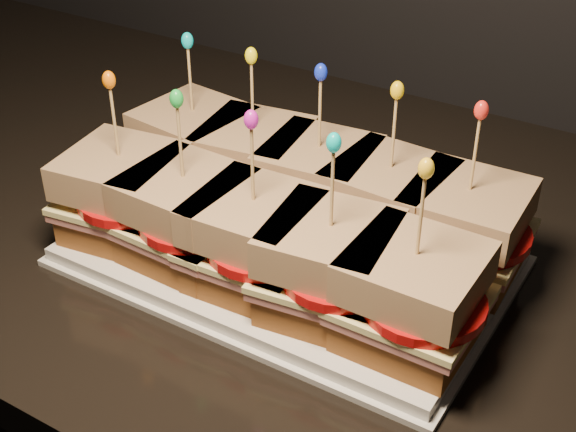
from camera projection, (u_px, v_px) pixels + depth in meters
The scene contains 74 objects.
cabinet at pixel (148, 419), 1.21m from camera, with size 2.60×0.66×0.84m, color black.
granite_slab at pixel (113, 166), 0.97m from camera, with size 2.64×0.70×0.04m, color black.
platter at pixel (288, 256), 0.77m from camera, with size 0.40×0.24×0.02m, color white.
platter_rim at pixel (288, 261), 0.77m from camera, with size 0.41×0.26×0.01m, color white.
sandwich_0_bread_bot at pixel (197, 170), 0.86m from camera, with size 0.10×0.10×0.03m, color #5E2F0F.
sandwich_0_ham at pixel (196, 156), 0.85m from camera, with size 0.11×0.10×0.01m, color #CB706A.
sandwich_0_cheese at pixel (195, 150), 0.85m from camera, with size 0.11×0.11×0.01m, color #F9F098.
sandwich_0_tomato at pixel (200, 149), 0.84m from camera, with size 0.10×0.10×0.01m, color red.
sandwich_0_bread_top at pixel (193, 125), 0.83m from camera, with size 0.10×0.10×0.03m, color #5C280D.
sandwich_0_pick at pixel (190, 83), 0.81m from camera, with size 0.00×0.00×0.09m, color tan.
sandwich_0_frill at pixel (187, 41), 0.78m from camera, with size 0.01×0.01×0.02m, color #05B8C0.
sandwich_1_bread_bot at pixel (255, 189), 0.83m from camera, with size 0.10×0.10×0.03m, color #5E2F0F.
sandwich_1_ham at pixel (254, 174), 0.82m from camera, with size 0.11×0.10×0.01m, color #CB706A.
sandwich_1_cheese at pixel (254, 168), 0.82m from camera, with size 0.11×0.11×0.01m, color #F9F098.
sandwich_1_tomato at pixel (261, 167), 0.80m from camera, with size 0.10×0.10×0.01m, color red.
sandwich_1_bread_top at pixel (253, 143), 0.80m from camera, with size 0.10×0.10×0.03m, color #5C280D.
sandwich_1_pick at pixel (252, 100), 0.77m from camera, with size 0.00×0.00×0.09m, color tan.
sandwich_1_frill at pixel (251, 56), 0.75m from camera, with size 0.01×0.01×0.02m, color yellow.
sandwich_2_bread_bot at pixel (318, 209), 0.80m from camera, with size 0.10×0.10×0.03m, color #5E2F0F.
sandwich_2_ham at pixel (318, 194), 0.79m from camera, with size 0.11×0.10×0.01m, color #CB706A.
sandwich_2_cheese at pixel (318, 188), 0.78m from camera, with size 0.11×0.11×0.01m, color #F9F098.
sandwich_2_tomato at pixel (326, 188), 0.77m from camera, with size 0.10×0.10×0.01m, color red.
sandwich_2_bread_top at pixel (319, 162), 0.77m from camera, with size 0.10×0.10×0.03m, color #5C280D.
sandwich_2_pick at pixel (320, 118), 0.74m from camera, with size 0.00×0.00×0.09m, color tan.
sandwich_2_frill at pixel (321, 72), 0.72m from camera, with size 0.01×0.01×0.02m, color #132AD2.
sandwich_3_bread_bot at pixel (386, 232), 0.76m from camera, with size 0.10×0.10×0.03m, color #5E2F0F.
sandwich_3_ham at pixel (387, 216), 0.75m from camera, with size 0.11×0.10×0.01m, color #CB706A.
sandwich_3_cheese at pixel (388, 210), 0.75m from camera, with size 0.11×0.11×0.01m, color #F9F098.
sandwich_3_tomato at pixel (397, 210), 0.74m from camera, with size 0.10×0.10×0.01m, color red.
sandwich_3_bread_top at pixel (390, 183), 0.73m from camera, with size 0.10×0.10×0.03m, color #5C280D.
sandwich_3_pick at pixel (393, 137), 0.71m from camera, with size 0.00×0.00×0.09m, color tan.
sandwich_3_frill at pixel (397, 90), 0.68m from camera, with size 0.01×0.01×0.02m, color yellow.
sandwich_4_bread_bot at pixel (460, 256), 0.73m from camera, with size 0.10×0.10×0.03m, color #5E2F0F.
sandwich_4_ham at pixel (463, 240), 0.72m from camera, with size 0.11×0.10×0.01m, color #CB706A.
sandwich_4_cheese at pixel (464, 233), 0.72m from camera, with size 0.11×0.11×0.01m, color #F9F098.
sandwich_4_tomato at pixel (475, 234), 0.70m from camera, with size 0.10×0.10×0.01m, color red.
sandwich_4_bread_top at pixel (467, 206), 0.70m from camera, with size 0.10×0.10×0.03m, color #5C280D.
sandwich_4_pick at pixel (474, 159), 0.68m from camera, with size 0.00×0.00×0.09m, color tan.
sandwich_4_frill at pixel (481, 110), 0.65m from camera, with size 0.01×0.01×0.02m, color red.
sandwich_5_bread_bot at pixel (127, 219), 0.78m from camera, with size 0.10×0.10×0.03m, color #5E2F0F.
sandwich_5_ham at pixel (125, 204), 0.77m from camera, with size 0.11×0.10×0.01m, color #CB706A.
sandwich_5_cheese at pixel (124, 197), 0.77m from camera, with size 0.11×0.11×0.01m, color #F9F098.
sandwich_5_tomato at pixel (129, 197), 0.76m from camera, with size 0.10×0.10×0.01m, color red.
sandwich_5_bread_top at pixel (121, 171), 0.75m from camera, with size 0.10×0.10×0.03m, color #5C280D.
sandwich_5_pick at pixel (115, 126), 0.73m from camera, with size 0.00×0.00×0.09m, color tan.
sandwich_5_frill at pixel (109, 80), 0.70m from camera, with size 0.01×0.01×0.02m, color orange.
sandwich_6_bread_bot at pixel (188, 242), 0.75m from camera, with size 0.10×0.10×0.03m, color #5E2F0F.
sandwich_6_ham at pixel (187, 226), 0.74m from camera, with size 0.11×0.10×0.01m, color #CB706A.
sandwich_6_cheese at pixel (186, 220), 0.74m from camera, with size 0.11×0.11×0.01m, color #F9F098.
sandwich_6_tomato at pixel (192, 220), 0.72m from camera, with size 0.10×0.10×0.01m, color red.
sandwich_6_bread_top at pixel (184, 193), 0.72m from camera, with size 0.10×0.10×0.03m, color #5C280D.
sandwich_6_pick at pixel (180, 146), 0.69m from camera, with size 0.00×0.00×0.09m, color tan.
sandwich_6_frill at pixel (176, 99), 0.67m from camera, with size 0.01×0.01×0.02m, color green.
sandwich_7_bread_bot at pixel (255, 267), 0.72m from camera, with size 0.10×0.10×0.03m, color #5E2F0F.
sandwich_7_ham at pixel (255, 251), 0.71m from camera, with size 0.11×0.10×0.01m, color #CB706A.
sandwich_7_cheese at pixel (255, 244), 0.70m from camera, with size 0.11×0.11×0.01m, color #F9F098.
sandwich_7_tomato at pixel (262, 245), 0.69m from camera, with size 0.10×0.10×0.01m, color red.
sandwich_7_bread_top at pixel (254, 217), 0.69m from camera, with size 0.10×0.10×0.03m, color #5C280D.
sandwich_7_pick at pixel (252, 169), 0.66m from camera, with size 0.00×0.00×0.09m, color tan.
sandwich_7_frill at pixel (251, 120), 0.64m from camera, with size 0.01×0.01×0.02m, color #C41AAD.
sandwich_8_bread_bot at pixel (328, 294), 0.68m from camera, with size 0.10×0.10×0.03m, color #5E2F0F.
sandwich_8_ham at pixel (329, 278), 0.67m from camera, with size 0.11×0.10×0.01m, color #CB706A.
sandwich_8_cheese at pixel (329, 271), 0.67m from camera, with size 0.11×0.11×0.01m, color #F9F098.
sandwich_8_tomato at pixel (339, 272), 0.66m from camera, with size 0.10×0.10×0.01m, color red.
sandwich_8_bread_top at pixel (330, 243), 0.65m from camera, with size 0.10×0.10×0.03m, color #5C280D.
sandwich_8_pick at pixel (332, 194), 0.63m from camera, with size 0.00×0.00×0.09m, color tan.
sandwich_8_frill at pixel (334, 143), 0.60m from camera, with size 0.01×0.01×0.02m, color #04BEBB.
sandwich_9_bread_bot at pixel (409, 325), 0.65m from camera, with size 0.10×0.10×0.03m, color #5E2F0F.
sandwich_9_ham at pixel (411, 308), 0.64m from camera, with size 0.11×0.10×0.01m, color #CB706A.
sandwich_9_cheese at pixel (412, 301), 0.64m from camera, with size 0.11×0.11×0.01m, color #F9F098.
sandwich_9_tomato at pixel (424, 303), 0.62m from camera, with size 0.10×0.10×0.01m, color red.
sandwich_9_bread_top at pixel (415, 272), 0.62m from camera, with size 0.10×0.10×0.03m, color #5C280D.
sandwich_9_pick at pixel (420, 221), 0.60m from camera, with size 0.00×0.00×0.09m, color tan.
sandwich_9_frill at pixel (426, 168), 0.57m from camera, with size 0.01×0.01×0.02m, color yellow.
Camera 1 is at (0.10, 1.05, 1.34)m, focal length 50.00 mm.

